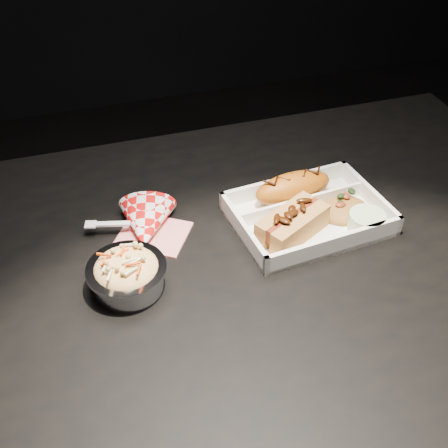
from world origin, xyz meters
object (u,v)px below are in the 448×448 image
Objects in this scene: dining_table at (244,295)px; fried_pastry at (293,188)px; hotdog at (292,222)px; napkin_fork at (146,225)px; food_tray at (307,217)px; foil_coleslaw_cup at (127,272)px.

fried_pastry reaches higher than dining_table.
hotdog is 0.24m from napkin_fork.
napkin_fork is (-0.26, -0.00, -0.02)m from fried_pastry.
fried_pastry is 0.09m from hotdog.
hotdog is at bearing -5.78° from napkin_fork.
food_tray is 1.96× the size of hotdog.
napkin_fork is at bearing 66.60° from foil_coleslaw_cup.
fried_pastry is at bearing 38.93° from hotdog.
food_tray is at bearing 11.10° from foil_coleslaw_cup.
napkin_fork is at bearing 131.61° from hotdog.
fried_pastry is 0.33m from foil_coleslaw_cup.
hotdog is 0.76× the size of napkin_fork.
hotdog is at bearing 6.46° from foil_coleslaw_cup.
fried_pastry is (0.12, 0.11, 0.12)m from dining_table.
foil_coleslaw_cup is at bearing 158.58° from hotdog.
hotdog reaches higher than food_tray.
foil_coleslaw_cup reaches higher than fried_pastry.
foil_coleslaw_cup is (-0.31, -0.12, -0.00)m from fried_pastry.
hotdog reaches higher than dining_table.
dining_table is at bearing -22.11° from napkin_fork.
foil_coleslaw_cup is (-0.19, -0.01, 0.12)m from dining_table.
napkin_fork is (-0.22, 0.08, -0.02)m from hotdog.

